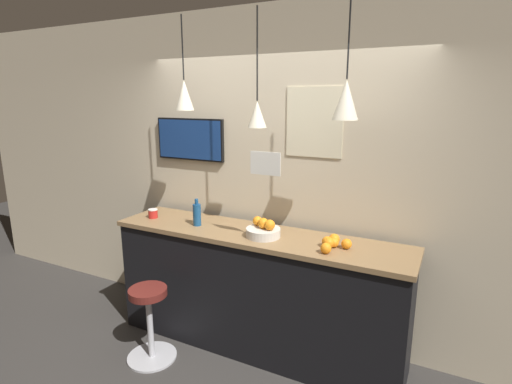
{
  "coord_description": "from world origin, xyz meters",
  "views": [
    {
      "loc": [
        1.42,
        -2.24,
        2.14
      ],
      "look_at": [
        0.0,
        0.55,
        1.4
      ],
      "focal_mm": 28.0,
      "sensor_mm": 36.0,
      "label": 1
    }
  ],
  "objects_px": {
    "bar_stool": "(149,317)",
    "spread_jar": "(153,213)",
    "mounted_tv": "(190,139)",
    "fruit_bowl": "(263,230)",
    "juice_bottle": "(197,214)"
  },
  "relations": [
    {
      "from": "bar_stool",
      "to": "spread_jar",
      "type": "relative_size",
      "value": 7.3
    },
    {
      "from": "bar_stool",
      "to": "spread_jar",
      "type": "height_order",
      "value": "spread_jar"
    },
    {
      "from": "bar_stool",
      "to": "mounted_tv",
      "type": "xyz_separation_m",
      "value": [
        -0.18,
        0.89,
        1.37
      ]
    },
    {
      "from": "bar_stool",
      "to": "fruit_bowl",
      "type": "height_order",
      "value": "fruit_bowl"
    },
    {
      "from": "fruit_bowl",
      "to": "mounted_tv",
      "type": "height_order",
      "value": "mounted_tv"
    },
    {
      "from": "fruit_bowl",
      "to": "juice_bottle",
      "type": "relative_size",
      "value": 1.16
    },
    {
      "from": "juice_bottle",
      "to": "spread_jar",
      "type": "bearing_deg",
      "value": 180.0
    },
    {
      "from": "juice_bottle",
      "to": "mounted_tv",
      "type": "relative_size",
      "value": 0.32
    },
    {
      "from": "bar_stool",
      "to": "juice_bottle",
      "type": "relative_size",
      "value": 2.65
    },
    {
      "from": "juice_bottle",
      "to": "mounted_tv",
      "type": "bearing_deg",
      "value": 130.32
    },
    {
      "from": "spread_jar",
      "to": "bar_stool",
      "type": "bearing_deg",
      "value": -55.64
    },
    {
      "from": "bar_stool",
      "to": "spread_jar",
      "type": "bearing_deg",
      "value": 124.36
    },
    {
      "from": "bar_stool",
      "to": "spread_jar",
      "type": "xyz_separation_m",
      "value": [
        -0.34,
        0.5,
        0.71
      ]
    },
    {
      "from": "fruit_bowl",
      "to": "juice_bottle",
      "type": "height_order",
      "value": "juice_bottle"
    },
    {
      "from": "bar_stool",
      "to": "juice_bottle",
      "type": "height_order",
      "value": "juice_bottle"
    }
  ]
}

